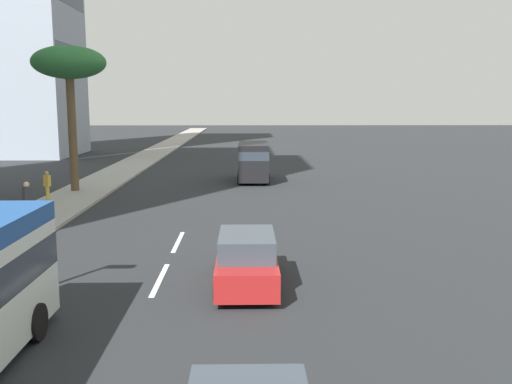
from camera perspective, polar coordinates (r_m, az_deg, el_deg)
name	(u,v)px	position (r m, az deg, el deg)	size (l,w,h in m)	color
ground_plane	(204,189)	(34.79, -5.28, 0.27)	(198.00, 198.00, 0.00)	#26282B
sidewalk_right	(90,188)	(35.95, -16.28, 0.35)	(162.00, 3.24, 0.15)	#9E9B93
lane_stripe_mid	(160,279)	(17.41, -9.61, -8.64)	(3.20, 0.16, 0.01)	silver
lane_stripe_far	(178,242)	(21.85, -7.81, -4.96)	(3.20, 0.16, 0.01)	silver
van_lead	(253,160)	(38.14, -0.28, 3.28)	(5.14, 2.08, 2.55)	black
car_second	(247,260)	(16.51, -0.93, -6.83)	(4.43, 1.79, 1.55)	#A51E1E
pedestrian_mid_block	(27,200)	(25.82, -21.94, -0.78)	(0.39, 0.37, 1.80)	#4C8C66
pedestrian_by_tree	(47,185)	(31.71, -20.20, 0.71)	(0.31, 0.37, 1.54)	gold
palm_tree	(69,66)	(34.63, -18.24, 11.96)	(4.15, 4.15, 8.27)	brown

